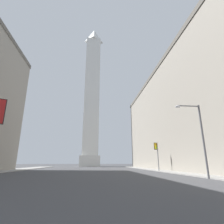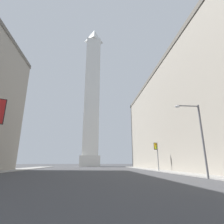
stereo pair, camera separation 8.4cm
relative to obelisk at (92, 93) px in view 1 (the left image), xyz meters
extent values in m
cube|color=gray|center=(15.70, -45.98, -31.01)|extent=(5.00, 86.21, 0.15)
cube|color=gray|center=(30.74, -35.88, -19.62)|extent=(29.89, 59.94, 22.93)
cube|color=#605B52|center=(30.74, -35.88, -7.71)|extent=(30.19, 60.54, 0.90)
cube|color=silver|center=(0.00, 0.00, -29.01)|extent=(7.87, 7.87, 4.16)
cube|color=silver|center=(0.00, 0.00, -0.33)|extent=(6.30, 6.30, 53.19)
pyramid|color=silver|center=(0.00, 0.00, 29.73)|extent=(6.30, 6.30, 6.93)
cylinder|color=slate|center=(13.48, -39.08, -28.42)|extent=(0.18, 0.18, 5.34)
cylinder|color=#262626|center=(13.48, -39.08, -31.04)|extent=(0.40, 0.40, 0.10)
cube|color=yellow|center=(13.19, -39.08, -26.45)|extent=(0.36, 0.36, 1.10)
cube|color=black|center=(13.17, -38.90, -26.45)|extent=(0.58, 0.07, 1.32)
sphere|color=#410907|center=(13.20, -39.27, -26.10)|extent=(0.22, 0.22, 0.22)
sphere|color=#483506|center=(13.20, -39.27, -26.45)|extent=(0.22, 0.22, 0.22)
sphere|color=green|center=(13.20, -39.27, -26.79)|extent=(0.22, 0.22, 0.22)
cylinder|color=#4C4C51|center=(13.17, -54.09, -27.09)|extent=(0.20, 0.20, 7.99)
cylinder|color=#4C4C51|center=(11.91, -54.09, -23.24)|extent=(2.51, 0.12, 0.12)
sphere|color=#4C4C51|center=(13.17, -54.09, -23.24)|extent=(0.20, 0.20, 0.20)
ellipsoid|color=silver|center=(10.66, -54.09, -23.36)|extent=(0.64, 0.36, 0.26)
camera|label=1|loc=(1.22, -72.08, -29.46)|focal=28.00mm
camera|label=2|loc=(1.31, -72.09, -29.46)|focal=28.00mm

